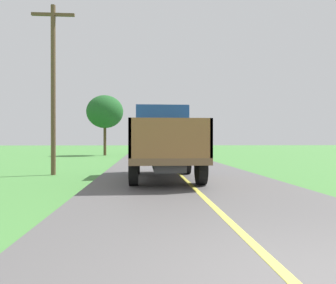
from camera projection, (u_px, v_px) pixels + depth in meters
The scene contains 3 objects.
banana_truck_near at pixel (163, 140), 12.40m from camera, with size 2.38×5.82×2.80m.
utility_pole_roadside at pixel (53, 84), 13.63m from camera, with size 1.79×0.20×7.24m.
roadside_tree_near_left at pixel (105, 112), 31.84m from camera, with size 3.63×3.63×5.99m.
Camera 1 is at (-1.44, -2.86, 1.46)m, focal length 34.23 mm.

